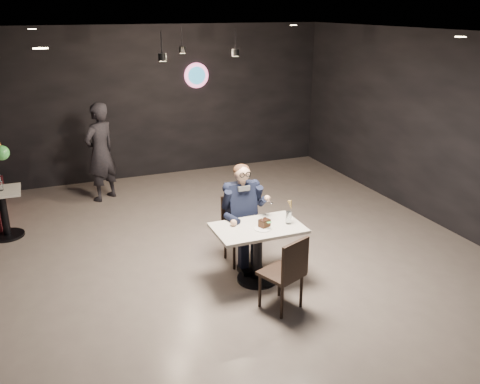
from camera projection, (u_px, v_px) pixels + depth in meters
name	position (u px, v px, depth m)	size (l,w,h in m)	color
floor	(244.00, 270.00, 6.78)	(9.00, 9.00, 0.00)	slate
wall_sign	(196.00, 75.00, 10.27)	(0.50, 0.06, 0.50)	pink
pendant_lights	(193.00, 37.00, 7.53)	(1.40, 1.20, 0.36)	black
main_table	(258.00, 254.00, 6.41)	(1.10, 0.70, 0.75)	silver
chair_far	(241.00, 231.00, 6.86)	(0.42, 0.46, 0.92)	black
chair_near	(281.00, 272.00, 5.80)	(0.42, 0.46, 0.92)	black
seated_man	(241.00, 213.00, 6.77)	(0.60, 0.80, 1.44)	black
dessert_plate	(263.00, 229.00, 6.21)	(0.21, 0.21, 0.01)	white
cake_slice	(264.00, 223.00, 6.24)	(0.12, 0.10, 0.09)	black
mint_leaf	(269.00, 222.00, 6.18)	(0.07, 0.04, 0.01)	#2E8D41
sundae_glass	(289.00, 218.00, 6.35)	(0.07, 0.07, 0.16)	silver
wafer_cone	(291.00, 205.00, 6.32)	(0.06, 0.06, 0.12)	#AF8E48
side_table	(4.00, 215.00, 7.66)	(0.56, 0.56, 0.70)	silver
passerby	(100.00, 152.00, 9.00)	(0.64, 0.42, 1.77)	black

